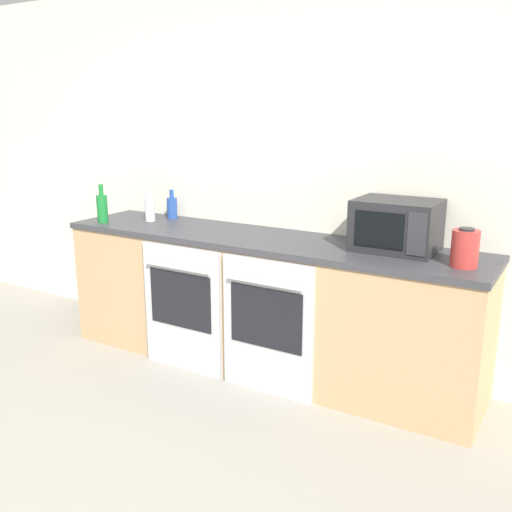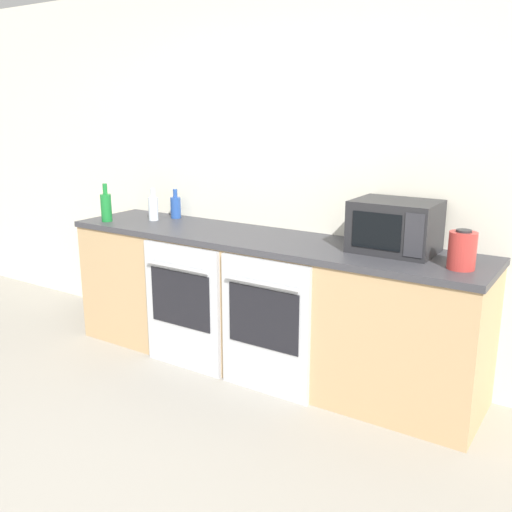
{
  "view_description": "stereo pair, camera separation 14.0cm",
  "coord_description": "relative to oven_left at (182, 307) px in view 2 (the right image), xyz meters",
  "views": [
    {
      "loc": [
        1.83,
        -1.29,
        1.74
      ],
      "look_at": [
        -0.05,
        1.87,
        0.78
      ],
      "focal_mm": 40.0,
      "sensor_mm": 36.0,
      "label": 1
    },
    {
      "loc": [
        1.95,
        -1.21,
        1.74
      ],
      "look_at": [
        -0.05,
        1.87,
        0.78
      ],
      "focal_mm": 40.0,
      "sensor_mm": 36.0,
      "label": 2
    }
  ],
  "objects": [
    {
      "name": "wall_back",
      "position": [
        0.43,
        0.67,
        0.86
      ],
      "size": [
        10.0,
        0.06,
        2.6
      ],
      "color": "silver",
      "rests_on": "ground_plane"
    },
    {
      "name": "counter_back",
      "position": [
        0.43,
        0.33,
        0.02
      ],
      "size": [
        2.93,
        0.65,
        0.91
      ],
      "color": "tan",
      "rests_on": "ground_plane"
    },
    {
      "name": "oven_left",
      "position": [
        0.0,
        0.0,
        0.0
      ],
      "size": [
        0.62,
        0.06,
        0.86
      ],
      "color": "#B7BABF",
      "rests_on": "ground_plane"
    },
    {
      "name": "oven_right",
      "position": [
        0.65,
        0.0,
        0.0
      ],
      "size": [
        0.62,
        0.06,
        0.86
      ],
      "color": "#B7BABF",
      "rests_on": "ground_plane"
    },
    {
      "name": "microwave",
      "position": [
        1.29,
        0.42,
        0.63
      ],
      "size": [
        0.48,
        0.37,
        0.3
      ],
      "color": "#232326",
      "rests_on": "counter_back"
    },
    {
      "name": "bottle_clear",
      "position": [
        -0.57,
        0.37,
        0.57
      ],
      "size": [
        0.07,
        0.07,
        0.24
      ],
      "color": "silver",
      "rests_on": "counter_back"
    },
    {
      "name": "bottle_blue",
      "position": [
        -0.48,
        0.53,
        0.56
      ],
      "size": [
        0.08,
        0.08,
        0.22
      ],
      "color": "#234793",
      "rests_on": "counter_back"
    },
    {
      "name": "bottle_green",
      "position": [
        -0.83,
        0.14,
        0.58
      ],
      "size": [
        0.08,
        0.08,
        0.28
      ],
      "color": "#19722D",
      "rests_on": "counter_back"
    },
    {
      "name": "kettle",
      "position": [
        1.72,
        0.25,
        0.57
      ],
      "size": [
        0.14,
        0.14,
        0.21
      ],
      "color": "#B2332D",
      "rests_on": "counter_back"
    }
  ]
}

